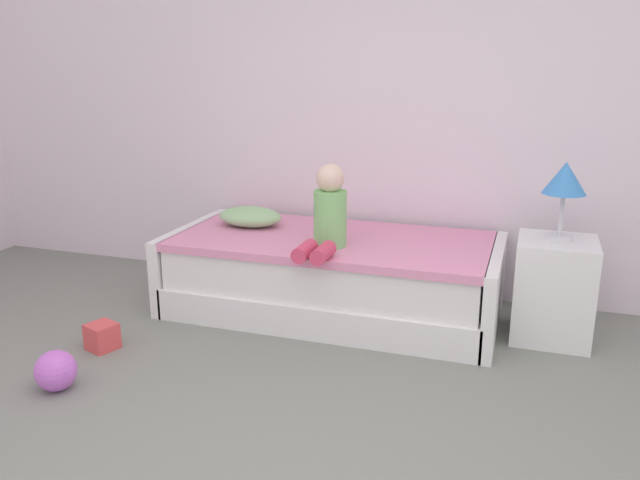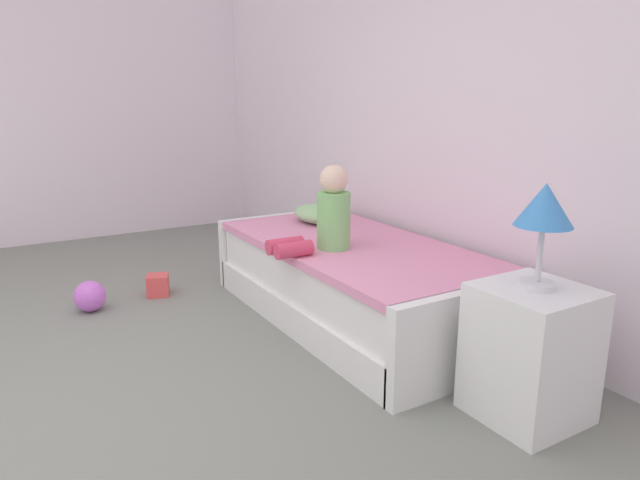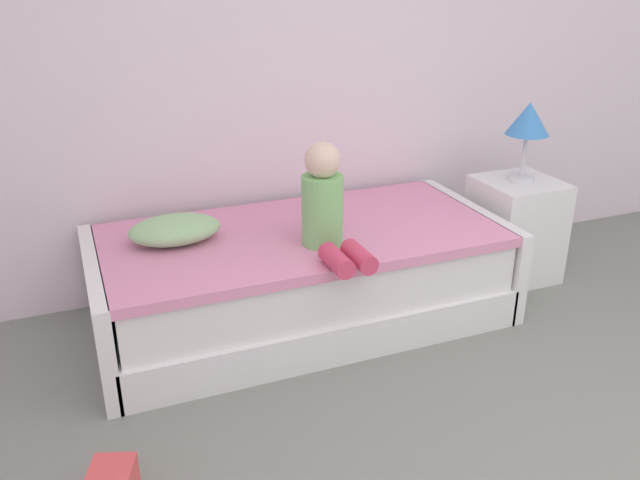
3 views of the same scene
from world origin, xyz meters
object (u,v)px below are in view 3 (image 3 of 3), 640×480
object	(u,v)px
nightstand	(515,229)
pillow	(175,229)
table_lamp	(528,123)
child_figure	(326,207)
bed	(302,276)

from	to	relation	value
nightstand	pillow	xyz separation A→B (m)	(-1.97, 0.09, 0.26)
table_lamp	child_figure	world-z (taller)	table_lamp
bed	pillow	size ratio (longest dim) A/B	4.80
bed	table_lamp	size ratio (longest dim) A/B	4.69
nightstand	pillow	bearing A→B (deg)	177.52
pillow	table_lamp	bearing A→B (deg)	-2.48
table_lamp	child_figure	distance (m)	1.35
table_lamp	pillow	size ratio (longest dim) A/B	1.02
bed	child_figure	distance (m)	0.51
table_lamp	child_figure	xyz separation A→B (m)	(-1.31, -0.24, -0.23)
child_figure	table_lamp	bearing A→B (deg)	10.53
nightstand	pillow	size ratio (longest dim) A/B	1.36
bed	nightstand	xyz separation A→B (m)	(1.35, 0.01, 0.05)
bed	table_lamp	distance (m)	1.52
child_figure	nightstand	bearing A→B (deg)	10.53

